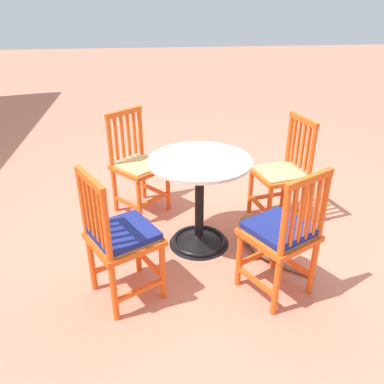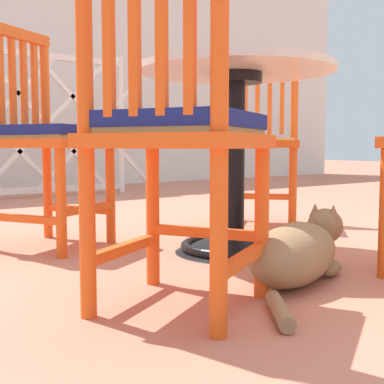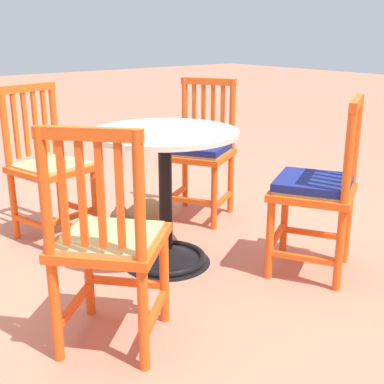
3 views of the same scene
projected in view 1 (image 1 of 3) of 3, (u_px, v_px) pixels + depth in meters
ground_plane at (219, 232)px, 3.32m from camera, size 24.00×24.00×0.00m
cafe_table at (199, 213)px, 3.05m from camera, size 0.76×0.76×0.73m
orange_chair_facing_out at (121, 238)px, 2.44m from camera, size 0.54×0.54×0.91m
orange_chair_by_planter at (282, 234)px, 2.48m from camera, size 0.54×0.54×0.91m
orange_chair_tucked_in at (282, 174)px, 3.33m from camera, size 0.48×0.48×0.91m
orange_chair_near_fence at (138, 166)px, 3.48m from camera, size 0.56×0.56×0.91m
tabby_cat at (262, 240)px, 3.04m from camera, size 0.66×0.45×0.23m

